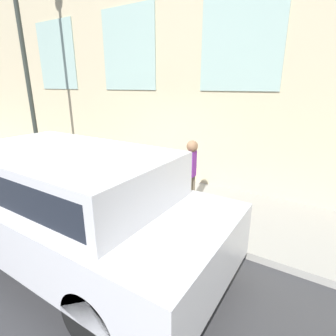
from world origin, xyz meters
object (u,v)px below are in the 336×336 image
person (192,168)px  street_lamp (19,22)px  parked_truck_silver_near (65,197)px  fire_hydrant (145,190)px

person → street_lamp: street_lamp is taller
parked_truck_silver_near → street_lamp: 5.60m
person → street_lamp: (-0.17, 5.04, 3.16)m
person → fire_hydrant: bearing=-75.1°
fire_hydrant → parked_truck_silver_near: parked_truck_silver_near is taller
person → parked_truck_silver_near: parked_truck_silver_near is taller
fire_hydrant → person: 1.09m
parked_truck_silver_near → street_lamp: bearing=62.4°
parked_truck_silver_near → person: bearing=-22.1°
person → parked_truck_silver_near: 2.50m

